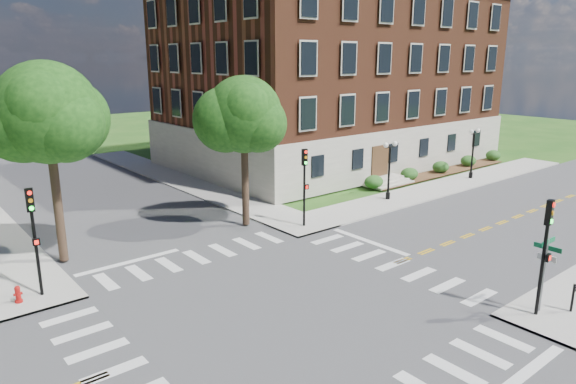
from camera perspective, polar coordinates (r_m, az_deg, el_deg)
ground at (r=22.10m, az=-0.64°, el=-12.67°), size 160.00×160.00×0.00m
road_ew at (r=22.10m, az=-0.64°, el=-12.66°), size 90.00×12.00×0.01m
road_ns at (r=22.10m, az=-0.64°, el=-12.66°), size 12.00×90.00×0.01m
sidewalk_ne at (r=42.53m, az=2.50°, el=0.93°), size 34.00×34.00×0.12m
crosswalk_east at (r=26.79m, az=11.56°, el=-7.92°), size 2.20×10.20×0.02m
stop_bar_east at (r=29.72m, az=9.03°, el=-5.50°), size 0.40×5.50×0.00m
main_building at (r=52.08m, az=4.86°, el=12.62°), size 30.60×22.40×16.50m
shrub_row at (r=48.26m, az=16.55°, el=1.91°), size 18.00×2.00×1.30m
tree_c at (r=27.23m, az=-25.21°, el=7.91°), size 4.92×4.92×9.98m
tree_d at (r=30.73m, az=-4.94°, el=8.51°), size 4.57×4.57×9.09m
traffic_signal_se at (r=22.42m, az=26.72°, el=-5.07°), size 0.35×0.39×4.80m
traffic_signal_ne at (r=30.94m, az=1.85°, el=1.65°), size 0.36×0.42×4.80m
traffic_signal_nw at (r=24.24m, az=-26.42°, el=-3.62°), size 0.36×0.42×4.80m
twin_lamp_west at (r=37.82m, az=11.19°, el=2.75°), size 1.36×0.36×4.23m
twin_lamp_east at (r=46.58m, az=19.86°, el=4.37°), size 1.36×0.36×4.23m
street_sign_pole at (r=23.09m, az=26.73°, el=-6.84°), size 1.10×1.10×3.10m
push_button_post at (r=24.16m, az=29.15°, el=-10.09°), size 0.14×0.21×1.20m
fire_hydrant at (r=24.86m, az=-27.80°, el=-10.07°), size 0.35×0.35×0.75m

